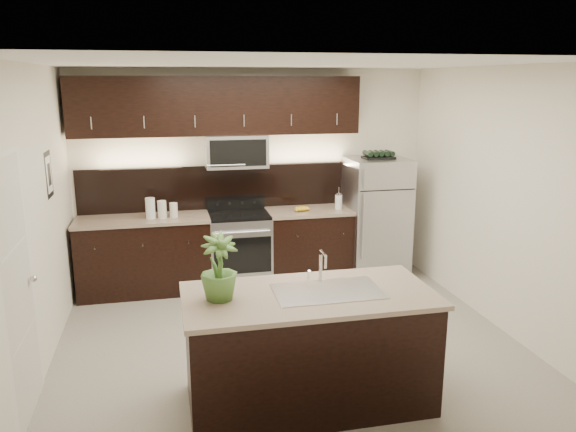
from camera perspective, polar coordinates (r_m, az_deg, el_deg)
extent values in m
plane|color=gray|center=(5.80, -0.06, -12.46)|extent=(4.50, 4.50, 0.00)
cube|color=silver|center=(7.27, -3.48, 4.10)|extent=(4.50, 0.02, 2.70)
cube|color=silver|center=(3.50, 7.08, -6.59)|extent=(4.50, 0.02, 2.70)
cube|color=silver|center=(5.35, -24.33, -0.60)|extent=(0.02, 4.00, 2.70)
cube|color=silver|center=(6.22, 20.62, 1.61)|extent=(0.02, 4.00, 2.70)
cube|color=white|center=(5.21, -0.07, 15.26)|extent=(4.50, 4.00, 0.02)
cube|color=beige|center=(4.69, -25.58, -6.98)|extent=(0.04, 0.80, 2.02)
sphere|color=silver|center=(4.98, -24.44, -5.81)|extent=(0.06, 0.06, 0.06)
cube|color=black|center=(6.01, -23.11, 3.91)|extent=(0.01, 0.32, 0.46)
cube|color=white|center=(6.01, -23.08, 3.91)|extent=(0.00, 0.24, 0.36)
cube|color=black|center=(7.10, -14.34, -4.02)|extent=(1.57, 0.62, 0.90)
cube|color=black|center=(7.33, 2.50, -3.04)|extent=(1.16, 0.62, 0.90)
cube|color=#B2B2B7|center=(7.15, -4.96, -3.51)|extent=(0.76, 0.62, 0.90)
cube|color=black|center=(7.03, -5.04, 0.11)|extent=(0.76, 0.60, 0.03)
cube|color=#BEA58E|center=(6.98, -14.57, -0.34)|extent=(1.59, 0.65, 0.04)
cube|color=#BEA58E|center=(7.21, 2.54, 0.54)|extent=(1.18, 0.65, 0.04)
cube|color=black|center=(7.23, -7.01, 2.92)|extent=(3.49, 0.02, 0.56)
cube|color=#B2B2B7|center=(6.99, -5.30, 6.58)|extent=(0.76, 0.40, 0.40)
cube|color=black|center=(6.96, -7.14, 11.05)|extent=(3.49, 0.33, 0.70)
cube|color=black|center=(4.61, 2.10, -13.51)|extent=(1.90, 0.90, 0.90)
cube|color=#BEA58E|center=(4.42, 2.15, -8.08)|extent=(1.96, 0.96, 0.04)
cube|color=silver|center=(4.44, 4.05, -7.60)|extent=(0.84, 0.50, 0.01)
cylinder|color=silver|center=(4.59, 3.32, -5.35)|extent=(0.03, 0.03, 0.24)
cylinder|color=silver|center=(4.48, 3.59, -3.82)|extent=(0.02, 0.14, 0.02)
cylinder|color=silver|center=(4.43, 3.83, -4.70)|extent=(0.02, 0.02, 0.10)
cube|color=#B2B2B7|center=(7.44, 8.94, -0.24)|extent=(0.76, 0.69, 1.57)
cube|color=black|center=(7.29, 9.18, 5.89)|extent=(0.39, 0.24, 0.03)
cylinder|color=black|center=(7.24, 8.09, 6.24)|extent=(0.06, 0.22, 0.06)
cylinder|color=black|center=(7.26, 8.64, 6.25)|extent=(0.06, 0.22, 0.06)
cylinder|color=black|center=(7.29, 9.19, 6.26)|extent=(0.06, 0.22, 0.06)
cylinder|color=black|center=(7.32, 9.73, 6.26)|extent=(0.06, 0.22, 0.06)
cylinder|color=black|center=(7.34, 10.27, 6.27)|extent=(0.06, 0.22, 0.06)
imported|color=#3F6628|center=(4.23, -7.03, -5.22)|extent=(0.35, 0.35, 0.50)
cylinder|color=silver|center=(6.89, -13.81, 0.78)|extent=(0.11, 0.11, 0.25)
cylinder|color=beige|center=(6.89, -12.67, 0.66)|extent=(0.10, 0.10, 0.21)
cylinder|color=beige|center=(6.89, -11.54, 0.59)|extent=(0.09, 0.09, 0.18)
cylinder|color=silver|center=(7.23, 5.16, 1.44)|extent=(0.09, 0.09, 0.18)
cylinder|color=silver|center=(7.21, 5.17, 2.23)|extent=(0.10, 0.10, 0.02)
cylinder|color=silver|center=(7.20, 5.18, 2.59)|extent=(0.01, 0.01, 0.07)
ellipsoid|color=gold|center=(7.07, 0.91, 0.71)|extent=(0.23, 0.20, 0.06)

